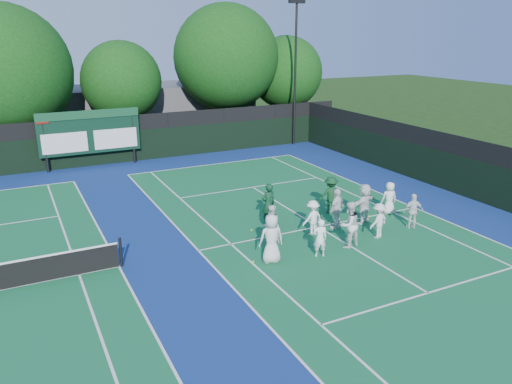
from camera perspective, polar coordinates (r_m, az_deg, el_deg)
name	(u,v)px	position (r m, az deg, el deg)	size (l,w,h in m)	color
ground	(331,235)	(20.98, 8.62, -4.88)	(120.00, 120.00, 0.00)	#17320D
court_apron	(186,253)	(19.29, -8.05, -6.95)	(34.00, 32.00, 0.01)	navy
near_court	(318,227)	(21.74, 7.11, -3.96)	(11.05, 23.85, 0.01)	#135C31
back_fence	(107,143)	(32.83, -16.71, 5.38)	(34.00, 0.08, 3.00)	black
divider_fence_right	(470,172)	(27.17, 23.28, 2.15)	(0.08, 32.00, 3.00)	black
scoreboard	(90,132)	(32.12, -18.49, 6.47)	(6.00, 0.21, 3.55)	black
clubhouse	(138,111)	(41.23, -13.36, 8.99)	(18.00, 6.00, 4.00)	#525357
light_pole_right	(296,57)	(36.66, 4.54, 15.12)	(1.20, 0.30, 10.12)	black
tree_b	(7,75)	(35.36, -26.57, 11.88)	(8.26, 8.26, 9.81)	black
tree_c	(123,83)	(36.21, -14.91, 11.94)	(5.44, 5.44, 7.52)	black
tree_d	(228,60)	(38.50, -3.26, 14.82)	(7.77, 7.77, 10.09)	black
tree_e	(287,74)	(40.91, 3.60, 13.27)	(5.71, 5.71, 7.78)	black
tennis_ball_0	(253,262)	(18.39, -0.32, -7.96)	(0.07, 0.07, 0.07)	yellow
tennis_ball_1	(369,216)	(23.27, 12.76, -2.72)	(0.07, 0.07, 0.07)	yellow
tennis_ball_2	(377,225)	(22.31, 13.68, -3.70)	(0.07, 0.07, 0.07)	yellow
tennis_ball_3	(252,230)	(21.18, -0.51, -4.35)	(0.07, 0.07, 0.07)	yellow
tennis_ball_4	(307,221)	(22.27, 5.88, -3.30)	(0.07, 0.07, 0.07)	yellow
tennis_ball_5	(330,223)	(22.18, 8.41, -3.50)	(0.07, 0.07, 0.07)	yellow
player_front_0	(271,238)	(18.09, 1.77, -5.33)	(0.90, 0.59, 1.85)	silver
player_front_1	(320,238)	(18.73, 7.32, -5.23)	(0.54, 0.35, 1.48)	white
player_front_2	(349,225)	(19.67, 10.58, -3.68)	(0.90, 0.70, 1.85)	silver
player_front_3	(379,221)	(20.84, 13.83, -3.20)	(0.95, 0.55, 1.47)	silver
player_front_4	(413,211)	(22.24, 17.51, -2.09)	(0.90, 0.37, 1.53)	silver
player_back_0	(271,225)	(19.61, 1.73, -3.77)	(0.79, 0.62, 1.63)	silver
player_back_1	(312,218)	(20.66, 6.47, -2.94)	(0.96, 0.55, 1.49)	white
player_back_2	(337,209)	(21.42, 9.24, -1.89)	(1.04, 0.43, 1.78)	silver
player_back_3	(364,204)	(22.24, 12.25, -1.30)	(1.66, 0.53, 1.79)	white
player_back_4	(389,198)	(23.67, 14.99, -0.68)	(0.74, 0.48, 1.52)	white
coach_left	(268,204)	(21.52, 1.42, -1.42)	(0.68, 0.45, 1.87)	#0E331D
coach_right	(331,195)	(23.16, 8.53, -0.35)	(1.13, 0.65, 1.75)	#0F371B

